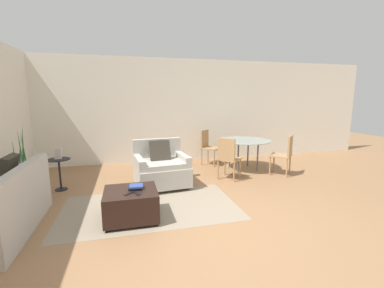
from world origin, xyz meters
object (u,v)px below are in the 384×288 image
object	(u,v)px
ottoman	(131,203)
dining_chair_far_left	(208,145)
tv_remote_primary	(129,193)
dining_chair_near_right	(285,152)
picture_frame	(58,154)
potted_plant	(24,182)
armchair	(161,168)
side_table	(59,168)
dining_chair_near_left	(228,156)
tv_remote_secondary	(137,193)
dining_table	(244,142)
book_stack	(136,187)

from	to	relation	value
ottoman	dining_chair_far_left	size ratio (longest dim) A/B	0.81
tv_remote_primary	dining_chair_near_right	size ratio (longest dim) A/B	0.16
picture_frame	potted_plant	bearing A→B (deg)	-170.03
armchair	ottoman	distance (m)	1.45
side_table	dining_chair_far_left	world-z (taller)	dining_chair_far_left
dining_chair_near_right	ottoman	bearing A→B (deg)	-158.10
dining_chair_near_left	dining_chair_far_left	distance (m)	1.36
tv_remote_secondary	dining_chair_near_right	size ratio (longest dim) A/B	0.18
picture_frame	tv_remote_secondary	bearing A→B (deg)	-51.83
potted_plant	dining_table	bearing A→B (deg)	7.32
side_table	potted_plant	bearing A→B (deg)	-170.05
potted_plant	picture_frame	bearing A→B (deg)	9.97
book_stack	tv_remote_primary	size ratio (longest dim) A/B	1.45
tv_remote_secondary	dining_chair_far_left	xyz separation A→B (m)	(1.95, 2.87, 0.08)
ottoman	dining_chair_near_right	distance (m)	3.66
dining_chair_far_left	picture_frame	bearing A→B (deg)	-160.52
book_stack	dining_chair_far_left	xyz separation A→B (m)	(1.95, 2.68, 0.06)
tv_remote_secondary	dining_chair_near_left	size ratio (longest dim) A/B	0.18
armchair	ottoman	xyz separation A→B (m)	(-0.60, -1.31, -0.12)
picture_frame	dining_chair_near_right	world-z (taller)	dining_chair_near_right
book_stack	potted_plant	size ratio (longest dim) A/B	0.16
side_table	tv_remote_secondary	bearing A→B (deg)	-51.83
potted_plant	side_table	xyz separation A→B (m)	(0.56, 0.10, 0.19)
ottoman	potted_plant	distance (m)	2.34
armchair	dining_chair_near_right	distance (m)	2.79
ottoman	dining_table	distance (m)	3.42
ottoman	potted_plant	bearing A→B (deg)	141.38
ottoman	dining_chair_far_left	bearing A→B (deg)	53.34
tv_remote_secondary	dining_chair_near_right	distance (m)	3.64
dining_chair_far_left	tv_remote_secondary	bearing A→B (deg)	-124.14
tv_remote_secondary	dining_chair_far_left	bearing A→B (deg)	55.86
potted_plant	dining_table	xyz separation A→B (m)	(4.53, 0.58, 0.43)
armchair	book_stack	bearing A→B (deg)	-112.75
tv_remote_secondary	dining_chair_far_left	world-z (taller)	dining_chair_far_left
dining_table	book_stack	bearing A→B (deg)	-142.72
dining_chair_near_left	potted_plant	bearing A→B (deg)	178.54
book_stack	side_table	bearing A→B (deg)	131.26
side_table	dining_chair_far_left	xyz separation A→B (m)	(3.29, 1.16, 0.10)
ottoman	dining_chair_near_right	bearing A→B (deg)	21.90
dining_table	dining_chair_near_left	world-z (taller)	dining_chair_near_left
dining_table	dining_chair_near_right	size ratio (longest dim) A/B	1.43
dining_chair_near_right	dining_chair_far_left	world-z (taller)	same
armchair	book_stack	size ratio (longest dim) A/B	5.04
ottoman	picture_frame	distance (m)	2.06
potted_plant	dining_chair_far_left	distance (m)	4.06
dining_chair_far_left	dining_chair_near_right	bearing A→B (deg)	-45.00
book_stack	potted_plant	world-z (taller)	potted_plant
ottoman	dining_chair_near_left	world-z (taller)	dining_chair_near_left
picture_frame	book_stack	bearing A→B (deg)	-48.74
armchair	dining_chair_far_left	world-z (taller)	dining_chair_far_left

